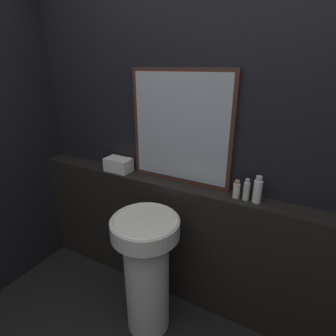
% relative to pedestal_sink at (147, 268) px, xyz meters
% --- Properties ---
extents(wall_back, '(8.00, 0.06, 2.50)m').
position_rel_pedestal_sink_xyz_m(wall_back, '(0.10, 0.48, 0.77)').
color(wall_back, black).
rests_on(wall_back, ground_plane).
extents(vanity_counter, '(2.58, 0.17, 0.93)m').
position_rel_pedestal_sink_xyz_m(vanity_counter, '(0.10, 0.37, -0.02)').
color(vanity_counter, black).
rests_on(vanity_counter, ground_plane).
extents(pedestal_sink, '(0.42, 0.42, 0.85)m').
position_rel_pedestal_sink_xyz_m(pedestal_sink, '(0.00, 0.00, 0.00)').
color(pedestal_sink, white).
rests_on(pedestal_sink, ground_plane).
extents(mirror, '(0.72, 0.03, 0.75)m').
position_rel_pedestal_sink_xyz_m(mirror, '(0.01, 0.43, 0.82)').
color(mirror, '#47281E').
rests_on(mirror, vanity_counter).
extents(towel_stack, '(0.20, 0.12, 0.10)m').
position_rel_pedestal_sink_xyz_m(towel_stack, '(-0.48, 0.37, 0.50)').
color(towel_stack, white).
rests_on(towel_stack, vanity_counter).
extents(shampoo_bottle, '(0.04, 0.04, 0.11)m').
position_rel_pedestal_sink_xyz_m(shampoo_bottle, '(0.43, 0.37, 0.50)').
color(shampoo_bottle, white).
rests_on(shampoo_bottle, vanity_counter).
extents(conditioner_bottle, '(0.04, 0.04, 0.14)m').
position_rel_pedestal_sink_xyz_m(conditioner_bottle, '(0.49, 0.37, 0.51)').
color(conditioner_bottle, beige).
rests_on(conditioner_bottle, vanity_counter).
extents(lotion_bottle, '(0.05, 0.05, 0.17)m').
position_rel_pedestal_sink_xyz_m(lotion_bottle, '(0.55, 0.37, 0.52)').
color(lotion_bottle, white).
rests_on(lotion_bottle, vanity_counter).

